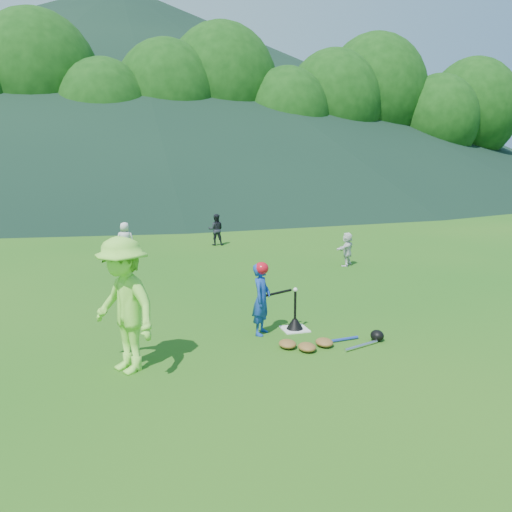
# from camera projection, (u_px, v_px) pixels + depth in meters

# --- Properties ---
(ground) EXTENTS (120.00, 120.00, 0.00)m
(ground) POSITION_uv_depth(u_px,v_px,m) (295.00, 330.00, 8.93)
(ground) COLOR #195914
(ground) RESTS_ON ground
(home_plate) EXTENTS (0.45, 0.45, 0.02)m
(home_plate) POSITION_uv_depth(u_px,v_px,m) (295.00, 329.00, 8.93)
(home_plate) COLOR silver
(home_plate) RESTS_ON ground
(baseball) EXTENTS (0.08, 0.08, 0.08)m
(baseball) POSITION_uv_depth(u_px,v_px,m) (295.00, 290.00, 8.80)
(baseball) COLOR white
(baseball) RESTS_ON batting_tee
(batter_child) EXTENTS (0.51, 0.55, 1.25)m
(batter_child) POSITION_uv_depth(u_px,v_px,m) (261.00, 299.00, 8.60)
(batter_child) COLOR #163B9A
(batter_child) RESTS_ON ground
(adult_coach) EXTENTS (1.27, 1.45, 1.94)m
(adult_coach) POSITION_uv_depth(u_px,v_px,m) (124.00, 305.00, 6.99)
(adult_coach) COLOR #8CE944
(adult_coach) RESTS_ON ground
(fielder_a) EXTENTS (0.62, 0.46, 1.14)m
(fielder_a) POSITION_uv_depth(u_px,v_px,m) (125.00, 240.00, 15.62)
(fielder_a) COLOR silver
(fielder_a) RESTS_ON ground
(fielder_b) EXTENTS (0.63, 0.53, 1.15)m
(fielder_b) POSITION_uv_depth(u_px,v_px,m) (216.00, 230.00, 18.15)
(fielder_b) COLOR black
(fielder_b) RESTS_ON ground
(fielder_d) EXTENTS (0.89, 0.81, 0.99)m
(fielder_d) POSITION_uv_depth(u_px,v_px,m) (347.00, 249.00, 14.46)
(fielder_d) COLOR silver
(fielder_d) RESTS_ON ground
(batting_tee) EXTENTS (0.30, 0.30, 0.68)m
(batting_tee) POSITION_uv_depth(u_px,v_px,m) (295.00, 323.00, 8.91)
(batting_tee) COLOR black
(batting_tee) RESTS_ON home_plate
(batter_gear) EXTENTS (0.72, 0.30, 0.61)m
(batter_gear) POSITION_uv_depth(u_px,v_px,m) (263.00, 270.00, 8.52)
(batter_gear) COLOR red
(batter_gear) RESTS_ON ground
(equipment_pile) EXTENTS (1.80, 0.63, 0.19)m
(equipment_pile) POSITION_uv_depth(u_px,v_px,m) (325.00, 342.00, 8.10)
(equipment_pile) COLOR olive
(equipment_pile) RESTS_ON ground
(outfield_fence) EXTENTS (70.07, 0.08, 1.33)m
(outfield_fence) POSITION_uv_depth(u_px,v_px,m) (156.00, 196.00, 35.25)
(outfield_fence) COLOR gray
(outfield_fence) RESTS_ON ground
(tree_line) EXTENTS (70.04, 11.40, 14.82)m
(tree_line) POSITION_uv_depth(u_px,v_px,m) (148.00, 96.00, 39.45)
(tree_line) COLOR #382314
(tree_line) RESTS_ON ground
(distant_hills) EXTENTS (155.00, 140.00, 32.00)m
(distant_hills) POSITION_uv_depth(u_px,v_px,m) (76.00, 89.00, 81.40)
(distant_hills) COLOR black
(distant_hills) RESTS_ON ground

